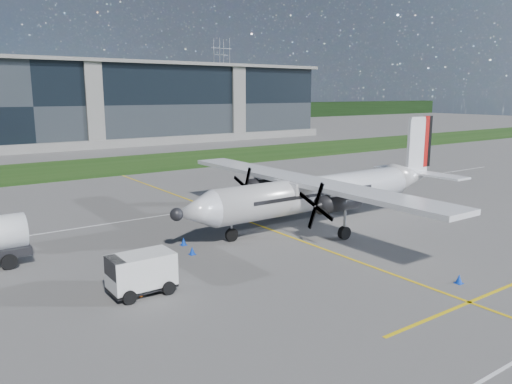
{
  "coord_description": "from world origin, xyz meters",
  "views": [
    {
      "loc": [
        -17.91,
        -18.14,
        9.67
      ],
      "look_at": [
        2.39,
        10.54,
        2.69
      ],
      "focal_mm": 35.0,
      "sensor_mm": 36.0,
      "label": 1
    }
  ],
  "objects_px": {
    "safety_cone_portwing": "(459,279)",
    "safety_cone_fwd": "(157,251)",
    "pylon_east": "(222,79)",
    "safety_cone_nose_stbd": "(184,241)",
    "turboprop_aircraft": "(325,172)",
    "ground_crew_person": "(139,276)",
    "safety_cone_nose_port": "(192,251)",
    "safety_cone_stbdwing": "(208,196)",
    "safety_cone_tail": "(425,201)",
    "baggage_tug": "(141,274)"
  },
  "relations": [
    {
      "from": "pylon_east",
      "to": "safety_cone_nose_port",
      "type": "relative_size",
      "value": 60.0
    },
    {
      "from": "ground_crew_person",
      "to": "safety_cone_nose_port",
      "type": "bearing_deg",
      "value": -45.86
    },
    {
      "from": "safety_cone_nose_stbd",
      "to": "safety_cone_stbdwing",
      "type": "height_order",
      "value": "same"
    },
    {
      "from": "safety_cone_stbdwing",
      "to": "safety_cone_nose_port",
      "type": "xyz_separation_m",
      "value": [
        -8.97,
        -13.7,
        0.0
      ]
    },
    {
      "from": "safety_cone_nose_port",
      "to": "safety_cone_stbdwing",
      "type": "bearing_deg",
      "value": 56.77
    },
    {
      "from": "turboprop_aircraft",
      "to": "ground_crew_person",
      "type": "relative_size",
      "value": 12.71
    },
    {
      "from": "safety_cone_portwing",
      "to": "safety_cone_fwd",
      "type": "xyz_separation_m",
      "value": [
        -10.85,
        13.29,
        0.0
      ]
    },
    {
      "from": "safety_cone_nose_stbd",
      "to": "safety_cone_portwing",
      "type": "distance_m",
      "value": 16.56
    },
    {
      "from": "safety_cone_nose_port",
      "to": "ground_crew_person",
      "type": "bearing_deg",
      "value": -140.81
    },
    {
      "from": "safety_cone_tail",
      "to": "turboprop_aircraft",
      "type": "bearing_deg",
      "value": 179.02
    },
    {
      "from": "safety_cone_stbdwing",
      "to": "turboprop_aircraft",
      "type": "bearing_deg",
      "value": -77.67
    },
    {
      "from": "safety_cone_nose_stbd",
      "to": "safety_cone_stbdwing",
      "type": "bearing_deg",
      "value": 53.9
    },
    {
      "from": "safety_cone_tail",
      "to": "safety_cone_nose_stbd",
      "type": "distance_m",
      "value": 23.38
    },
    {
      "from": "baggage_tug",
      "to": "safety_cone_portwing",
      "type": "height_order",
      "value": "baggage_tug"
    },
    {
      "from": "pylon_east",
      "to": "turboprop_aircraft",
      "type": "xyz_separation_m",
      "value": [
        -77.52,
        -141.2,
        -11.13
      ]
    },
    {
      "from": "baggage_tug",
      "to": "safety_cone_fwd",
      "type": "xyz_separation_m",
      "value": [
        3.02,
        5.02,
        -0.75
      ]
    },
    {
      "from": "safety_cone_nose_stbd",
      "to": "safety_cone_portwing",
      "type": "xyz_separation_m",
      "value": [
        8.58,
        -14.17,
        0.0
      ]
    },
    {
      "from": "safety_cone_tail",
      "to": "safety_cone_portwing",
      "type": "xyz_separation_m",
      "value": [
        -14.77,
        -12.9,
        0.0
      ]
    },
    {
      "from": "baggage_tug",
      "to": "safety_cone_nose_port",
      "type": "relative_size",
      "value": 6.65
    },
    {
      "from": "baggage_tug",
      "to": "safety_cone_portwing",
      "type": "distance_m",
      "value": 16.17
    },
    {
      "from": "safety_cone_nose_stbd",
      "to": "safety_cone_portwing",
      "type": "height_order",
      "value": "same"
    },
    {
      "from": "safety_cone_nose_stbd",
      "to": "safety_cone_nose_port",
      "type": "distance_m",
      "value": 2.05
    },
    {
      "from": "safety_cone_nose_port",
      "to": "safety_cone_fwd",
      "type": "distance_m",
      "value": 2.14
    },
    {
      "from": "safety_cone_tail",
      "to": "safety_cone_stbdwing",
      "type": "relative_size",
      "value": 1.0
    },
    {
      "from": "safety_cone_stbdwing",
      "to": "safety_cone_nose_port",
      "type": "height_order",
      "value": "same"
    },
    {
      "from": "turboprop_aircraft",
      "to": "safety_cone_tail",
      "type": "relative_size",
      "value": 51.64
    },
    {
      "from": "ground_crew_person",
      "to": "safety_cone_nose_port",
      "type": "distance_m",
      "value": 6.59
    },
    {
      "from": "turboprop_aircraft",
      "to": "safety_cone_stbdwing",
      "type": "relative_size",
      "value": 51.64
    },
    {
      "from": "baggage_tug",
      "to": "safety_cone_nose_stbd",
      "type": "distance_m",
      "value": 7.96
    },
    {
      "from": "safety_cone_stbdwing",
      "to": "safety_cone_portwing",
      "type": "bearing_deg",
      "value": -89.88
    },
    {
      "from": "turboprop_aircraft",
      "to": "safety_cone_fwd",
      "type": "xyz_separation_m",
      "value": [
        -13.59,
        0.18,
        -3.62
      ]
    },
    {
      "from": "pylon_east",
      "to": "ground_crew_person",
      "type": "height_order",
      "value": "pylon_east"
    },
    {
      "from": "pylon_east",
      "to": "baggage_tug",
      "type": "relative_size",
      "value": 9.02
    },
    {
      "from": "baggage_tug",
      "to": "safety_cone_portwing",
      "type": "bearing_deg",
      "value": -30.82
    },
    {
      "from": "pylon_east",
      "to": "safety_cone_stbdwing",
      "type": "xyz_separation_m",
      "value": [
        -80.31,
        -128.45,
        -14.75
      ]
    },
    {
      "from": "pylon_east",
      "to": "safety_cone_nose_port",
      "type": "bearing_deg",
      "value": -122.13
    },
    {
      "from": "pylon_east",
      "to": "safety_cone_fwd",
      "type": "xyz_separation_m",
      "value": [
        -91.11,
        -141.02,
        -14.75
      ]
    },
    {
      "from": "turboprop_aircraft",
      "to": "safety_cone_nose_port",
      "type": "height_order",
      "value": "turboprop_aircraft"
    },
    {
      "from": "baggage_tug",
      "to": "safety_cone_nose_port",
      "type": "distance_m",
      "value": 6.26
    },
    {
      "from": "safety_cone_nose_stbd",
      "to": "safety_cone_stbdwing",
      "type": "distance_m",
      "value": 14.47
    },
    {
      "from": "safety_cone_portwing",
      "to": "safety_cone_nose_stbd",
      "type": "bearing_deg",
      "value": 121.2
    },
    {
      "from": "pylon_east",
      "to": "safety_cone_nose_stbd",
      "type": "relative_size",
      "value": 60.0
    },
    {
      "from": "safety_cone_nose_stbd",
      "to": "safety_cone_fwd",
      "type": "relative_size",
      "value": 1.0
    },
    {
      "from": "ground_crew_person",
      "to": "safety_cone_nose_port",
      "type": "relative_size",
      "value": 4.06
    },
    {
      "from": "safety_cone_portwing",
      "to": "safety_cone_fwd",
      "type": "bearing_deg",
      "value": 129.23
    },
    {
      "from": "safety_cone_tail",
      "to": "safety_cone_nose_port",
      "type": "relative_size",
      "value": 1.0
    },
    {
      "from": "safety_cone_nose_port",
      "to": "safety_cone_fwd",
      "type": "relative_size",
      "value": 1.0
    },
    {
      "from": "safety_cone_portwing",
      "to": "safety_cone_nose_port",
      "type": "distance_m",
      "value": 15.15
    },
    {
      "from": "baggage_tug",
      "to": "ground_crew_person",
      "type": "height_order",
      "value": "ground_crew_person"
    },
    {
      "from": "safety_cone_portwing",
      "to": "ground_crew_person",
      "type": "bearing_deg",
      "value": 150.32
    }
  ]
}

